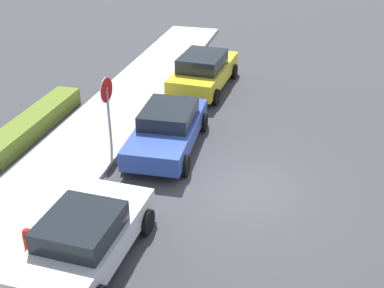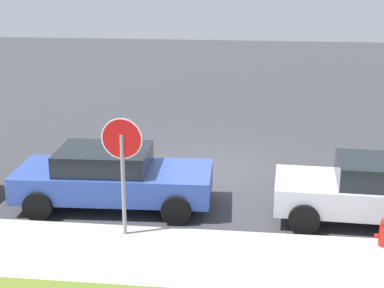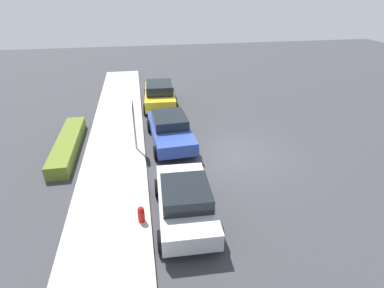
{
  "view_description": "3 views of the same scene",
  "coord_description": "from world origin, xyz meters",
  "views": [
    {
      "loc": [
        -11.35,
        -1.39,
        7.57
      ],
      "look_at": [
        -0.44,
        1.44,
        1.47
      ],
      "focal_mm": 45.0,
      "sensor_mm": 36.0,
      "label": 1
    },
    {
      "loc": [
        -1.54,
        14.97,
        5.2
      ],
      "look_at": [
        0.15,
        1.24,
        1.07
      ],
      "focal_mm": 55.0,
      "sensor_mm": 36.0,
      "label": 2
    },
    {
      "loc": [
        -11.55,
        4.14,
        6.89
      ],
      "look_at": [
        -0.43,
        2.13,
        0.95
      ],
      "focal_mm": 28.0,
      "sensor_mm": 36.0,
      "label": 3
    }
  ],
  "objects": [
    {
      "name": "ground_plane",
      "position": [
        0.0,
        0.0,
        0.0
      ],
      "size": [
        60.0,
        60.0,
        0.0
      ],
      "primitive_type": "plane",
      "color": "#38383D"
    },
    {
      "name": "sidewalk_curb",
      "position": [
        0.0,
        5.5,
        0.07
      ],
      "size": [
        32.0,
        2.75,
        0.14
      ],
      "primitive_type": "cube",
      "color": "#B2ADA3",
      "rests_on": "ground_plane"
    },
    {
      "name": "stop_sign",
      "position": [
        1.09,
        4.51,
        1.74
      ],
      "size": [
        0.81,
        0.08,
        2.51
      ],
      "color": "gray",
      "rests_on": "ground_plane"
    },
    {
      "name": "parked_car_blue",
      "position": [
        1.77,
        2.82,
        0.71
      ],
      "size": [
        4.45,
        2.18,
        1.36
      ],
      "color": "#2D479E",
      "rests_on": "ground_plane"
    },
    {
      "name": "parked_car_silver",
      "position": [
        -3.86,
        2.97,
        0.7
      ],
      "size": [
        3.95,
        2.08,
        1.38
      ],
      "color": "silver",
      "rests_on": "ground_plane"
    }
  ]
}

